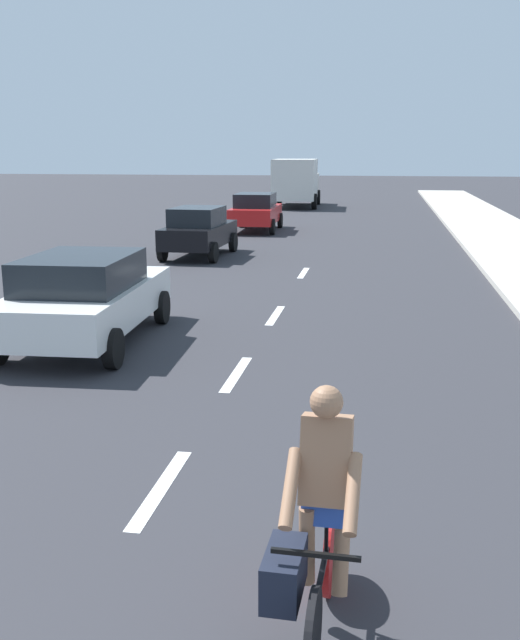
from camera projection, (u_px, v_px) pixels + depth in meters
ground_plane at (302, 275)px, 19.81m from camera, size 160.00×160.00×0.00m
lane_stripe_2 at (161, 488)px, 7.33m from camera, size 0.16×1.80×0.01m
lane_stripe_3 at (237, 374)px, 11.06m from camera, size 0.16×1.80×0.01m
lane_stripe_4 at (275, 315)px, 14.98m from camera, size 0.16×1.80×0.01m
lane_stripe_5 at (303, 273)px, 20.16m from camera, size 0.16×1.80×0.01m
cyclist at (316, 528)px, 4.91m from camera, size 0.62×1.71×1.82m
parked_car_white at (85, 296)px, 12.69m from camera, size 2.25×4.59×1.57m
parked_car_black at (199, 230)px, 23.10m from camera, size 1.88×3.85×1.57m
parked_car_red at (256, 211)px, 30.48m from camera, size 2.00×4.16×1.57m
delivery_truck at (296, 181)px, 43.36m from camera, size 2.86×6.32×2.80m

